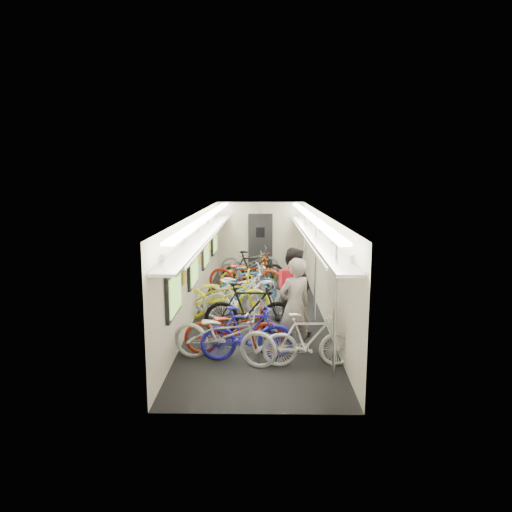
{
  "coord_description": "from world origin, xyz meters",
  "views": [
    {
      "loc": [
        0.09,
        -10.84,
        3.23
      ],
      "look_at": [
        -0.09,
        1.23,
        1.15
      ],
      "focal_mm": 32.0,
      "sensor_mm": 36.0,
      "label": 1
    }
  ],
  "objects_px": {
    "passenger_mid": "(292,291)",
    "passenger_near": "(295,306)",
    "bicycle_1": "(247,333)",
    "bicycle_0": "(224,335)",
    "backpack": "(287,279)"
  },
  "relations": [
    {
      "from": "backpack",
      "to": "bicycle_0",
      "type": "bearing_deg",
      "value": -156.28
    },
    {
      "from": "bicycle_1",
      "to": "passenger_near",
      "type": "xyz_separation_m",
      "value": [
        0.87,
        0.33,
        0.4
      ]
    },
    {
      "from": "bicycle_1",
      "to": "passenger_mid",
      "type": "xyz_separation_m",
      "value": [
        0.89,
        1.46,
        0.41
      ]
    },
    {
      "from": "bicycle_1",
      "to": "backpack",
      "type": "xyz_separation_m",
      "value": [
        0.74,
        0.92,
        0.78
      ]
    },
    {
      "from": "passenger_mid",
      "to": "passenger_near",
      "type": "bearing_deg",
      "value": 117.34
    },
    {
      "from": "passenger_near",
      "to": "backpack",
      "type": "xyz_separation_m",
      "value": [
        -0.12,
        0.59,
        0.38
      ]
    },
    {
      "from": "bicycle_1",
      "to": "backpack",
      "type": "relative_size",
      "value": 4.38
    },
    {
      "from": "bicycle_1",
      "to": "backpack",
      "type": "distance_m",
      "value": 1.42
    },
    {
      "from": "bicycle_1",
      "to": "passenger_mid",
      "type": "relative_size",
      "value": 0.91
    },
    {
      "from": "passenger_near",
      "to": "passenger_mid",
      "type": "height_order",
      "value": "passenger_mid"
    },
    {
      "from": "bicycle_0",
      "to": "passenger_near",
      "type": "relative_size",
      "value": 1.08
    },
    {
      "from": "bicycle_0",
      "to": "bicycle_1",
      "type": "relative_size",
      "value": 1.17
    },
    {
      "from": "passenger_mid",
      "to": "bicycle_1",
      "type": "bearing_deg",
      "value": 87.16
    },
    {
      "from": "backpack",
      "to": "passenger_near",
      "type": "bearing_deg",
      "value": -97.6
    },
    {
      "from": "bicycle_0",
      "to": "passenger_mid",
      "type": "xyz_separation_m",
      "value": [
        1.29,
        1.59,
        0.4
      ]
    }
  ]
}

